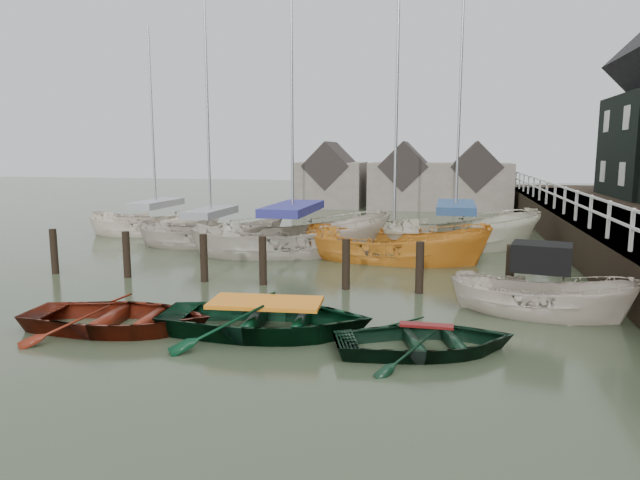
% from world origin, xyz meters
% --- Properties ---
extents(ground, '(120.00, 120.00, 0.00)m').
position_xyz_m(ground, '(0.00, 0.00, 0.00)').
color(ground, '#313C26').
rests_on(ground, ground).
extents(pier, '(3.04, 32.00, 2.70)m').
position_xyz_m(pier, '(9.48, 10.00, 0.71)').
color(pier, black).
rests_on(pier, ground).
extents(mooring_pilings, '(13.72, 0.22, 1.80)m').
position_xyz_m(mooring_pilings, '(-1.11, 3.00, 0.50)').
color(mooring_pilings, black).
rests_on(mooring_pilings, ground).
extents(far_sheds, '(14.00, 4.08, 4.39)m').
position_xyz_m(far_sheds, '(0.83, 26.00, 1.86)').
color(far_sheds, '#665B51').
rests_on(far_sheds, ground).
extents(rowboat_red, '(4.28, 3.23, 0.84)m').
position_xyz_m(rowboat_red, '(-2.89, -1.64, 0.00)').
color(rowboat_red, '#5D1A0D').
rests_on(rowboat_red, ground).
extents(rowboat_green, '(4.72, 3.56, 0.92)m').
position_xyz_m(rowboat_green, '(0.26, -1.19, 0.00)').
color(rowboat_green, black).
rests_on(rowboat_green, ground).
extents(rowboat_dkgreen, '(4.09, 3.45, 0.72)m').
position_xyz_m(rowboat_dkgreen, '(3.57, -1.57, 0.00)').
color(rowboat_dkgreen, black).
rests_on(rowboat_dkgreen, ground).
extents(motorboat, '(4.34, 2.33, 2.46)m').
position_xyz_m(motorboat, '(6.05, 1.51, 0.10)').
color(motorboat, beige).
rests_on(motorboat, ground).
extents(sailboat_a, '(6.11, 3.32, 11.86)m').
position_xyz_m(sailboat_a, '(-5.39, 9.01, 0.07)').
color(sailboat_a, '#B8AA9D').
rests_on(sailboat_a, ground).
extents(sailboat_b, '(7.88, 5.20, 12.01)m').
position_xyz_m(sailboat_b, '(-1.69, 7.96, 0.06)').
color(sailboat_b, '#BFB4A3').
rests_on(sailboat_b, ground).
extents(sailboat_c, '(6.86, 3.33, 11.61)m').
position_xyz_m(sailboat_c, '(2.08, 7.50, 0.01)').
color(sailboat_c, orange).
rests_on(sailboat_c, ground).
extents(sailboat_d, '(7.59, 5.11, 11.87)m').
position_xyz_m(sailboat_d, '(4.17, 10.54, 0.06)').
color(sailboat_d, beige).
rests_on(sailboat_d, ground).
extents(sailboat_e, '(6.41, 3.66, 10.31)m').
position_xyz_m(sailboat_e, '(-9.10, 11.40, 0.06)').
color(sailboat_e, silver).
rests_on(sailboat_e, ground).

